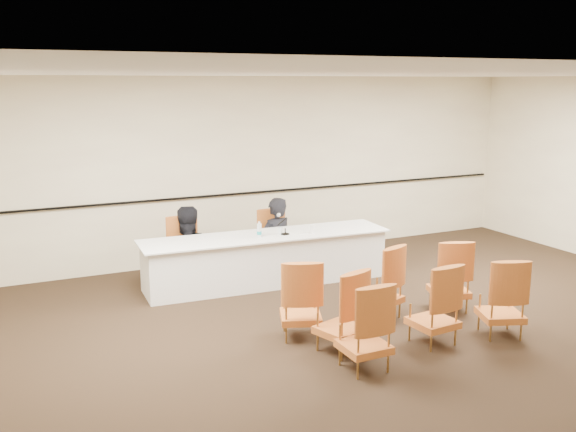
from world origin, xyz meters
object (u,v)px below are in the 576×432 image
object	(u,v)px
panelist_main	(276,249)
coffee_cup	(312,229)
aud_chair_front_left	(301,298)
panel_table	(266,259)
water_bottle	(259,229)
aud_chair_back_left	(364,326)
panelist_main_chair	(276,241)
panelist_second	(186,261)
aud_chair_front_right	(450,274)
aud_chair_extra	(341,310)
aud_chair_back_right	(501,296)
panelist_second_chair	(186,250)
aud_chair_front_mid	(380,281)
aud_chair_back_mid	(434,303)
drinking_glass	(280,231)
microphone	(285,225)

from	to	relation	value
panelist_main	coffee_cup	xyz separation A→B (m)	(0.27, -0.71, 0.44)
aud_chair_front_left	panel_table	bearing A→B (deg)	98.97
panel_table	coffee_cup	world-z (taller)	coffee_cup
water_bottle	aud_chair_back_left	size ratio (longest dim) A/B	0.24
panelist_main	aud_chair_front_left	size ratio (longest dim) A/B	1.71
panelist_main_chair	panelist_main	bearing A→B (deg)	0.00
panelist_second	aud_chair_front_right	distance (m)	3.80
panelist_main	aud_chair_extra	xyz separation A→B (m)	(-0.63, -3.11, 0.12)
panelist_second	aud_chair_front_left	size ratio (longest dim) A/B	1.75
panel_table	aud_chair_back_right	bearing A→B (deg)	-57.49
panelist_second_chair	aud_chair_front_left	distance (m)	2.70
panel_table	aud_chair_front_mid	xyz separation A→B (m)	(0.71, -1.90, 0.11)
panelist_second_chair	aud_chair_front_mid	size ratio (longest dim) A/B	1.00
coffee_cup	aud_chair_back_right	world-z (taller)	aud_chair_back_right
panelist_main	panelist_second_chair	distance (m)	1.43
aud_chair_back_mid	drinking_glass	bearing A→B (deg)	97.91
aud_chair_extra	panelist_second_chair	bearing A→B (deg)	87.13
microphone	aud_chair_front_mid	xyz separation A→B (m)	(0.46, -1.79, -0.41)
water_bottle	aud_chair_extra	xyz separation A→B (m)	(-0.10, -2.49, -0.37)
panelist_second	drinking_glass	xyz separation A→B (m)	(1.24, -0.66, 0.48)
panel_table	panelist_main	xyz separation A→B (m)	(0.39, 0.53, -0.01)
microphone	aud_chair_back_right	distance (m)	3.23
panelist_main_chair	aud_chair_back_left	bearing A→B (deg)	-96.88
panelist_main	aud_chair_back_left	bearing A→B (deg)	65.60
microphone	aud_chair_front_left	distance (m)	2.08
aud_chair_back_left	aud_chair_back_mid	distance (m)	1.09
panelist_second	panel_table	bearing A→B (deg)	144.73
microphone	water_bottle	size ratio (longest dim) A/B	1.31
panelist_main_chair	aud_chair_front_left	distance (m)	2.69
aud_chair_front_mid	aud_chair_front_right	size ratio (longest dim) A/B	1.00
drinking_glass	aud_chair_front_mid	bearing A→B (deg)	-74.59
drinking_glass	aud_chair_back_left	xyz separation A→B (m)	(-0.46, -3.02, -0.31)
aud_chair_back_mid	panelist_second_chair	bearing A→B (deg)	113.85
drinking_glass	aud_chair_back_right	size ratio (longest dim) A/B	0.11
panelist_main	aud_chair_back_right	world-z (taller)	panelist_main
panelist_main	aud_chair_back_mid	xyz separation A→B (m)	(0.42, -3.36, 0.12)
water_bottle	aud_chair_front_right	world-z (taller)	water_bottle
aud_chair_back_mid	aud_chair_extra	size ratio (longest dim) A/B	1.00
panelist_main_chair	panelist_second_chair	bearing A→B (deg)	180.00
aud_chair_back_mid	aud_chair_back_right	xyz separation A→B (m)	(0.86, -0.15, 0.00)
panelist_main	aud_chair_front_mid	xyz separation A→B (m)	(0.32, -2.43, 0.12)
aud_chair_back_left	water_bottle	bearing A→B (deg)	88.17
water_bottle	aud_chair_back_mid	world-z (taller)	water_bottle
panelist_second_chair	water_bottle	bearing A→B (deg)	-34.92
aud_chair_front_right	aud_chair_back_left	distance (m)	2.20
drinking_glass	aud_chair_back_left	world-z (taller)	aud_chair_back_left
aud_chair_front_right	aud_chair_back_mid	world-z (taller)	same
panelist_second_chair	drinking_glass	size ratio (longest dim) A/B	9.50
water_bottle	panel_table	bearing A→B (deg)	31.04
coffee_cup	aud_chair_extra	size ratio (longest dim) A/B	0.13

